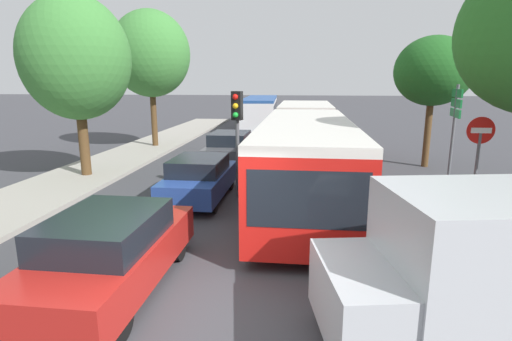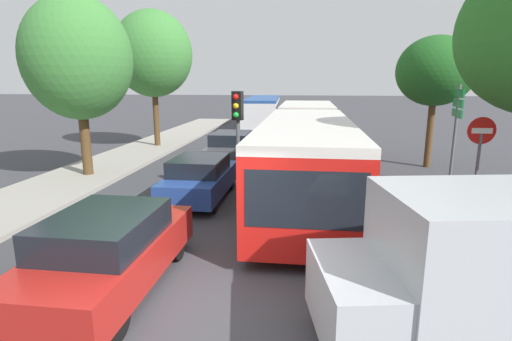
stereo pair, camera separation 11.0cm
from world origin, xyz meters
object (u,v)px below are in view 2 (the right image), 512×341
(no_entry_sign, at_px, (479,153))
(tree_right_mid, at_px, (436,71))
(city_bus_rear, at_px, (263,110))
(queued_car_blue, at_px, (200,178))
(queued_car_red, at_px, (108,251))
(tree_left_mid, at_px, (78,59))
(articulated_bus, at_px, (307,139))
(queued_car_graphite, at_px, (232,148))
(direction_sign_post, at_px, (457,115))
(tree_left_far, at_px, (153,54))
(traffic_light, at_px, (237,120))

(no_entry_sign, relative_size, tree_right_mid, 0.51)
(city_bus_rear, xyz_separation_m, queued_car_blue, (0.21, -20.69, -0.68))
(queued_car_red, bearing_deg, no_entry_sign, -59.23)
(no_entry_sign, relative_size, tree_left_mid, 0.41)
(articulated_bus, height_order, queued_car_graphite, articulated_bus)
(tree_right_mid, bearing_deg, no_entry_sign, -96.91)
(articulated_bus, height_order, no_entry_sign, no_entry_sign)
(tree_left_mid, bearing_deg, direction_sign_post, 1.38)
(tree_left_far, bearing_deg, articulated_bus, -35.30)
(tree_left_mid, relative_size, tree_left_far, 0.91)
(city_bus_rear, bearing_deg, queued_car_graphite, 178.18)
(city_bus_rear, xyz_separation_m, queued_car_graphite, (0.18, -15.04, -0.65))
(tree_left_mid, bearing_deg, city_bus_rear, 74.99)
(queued_car_blue, relative_size, tree_left_far, 0.54)
(articulated_bus, xyz_separation_m, queued_car_graphite, (-3.37, 2.02, -0.74))
(traffic_light, height_order, direction_sign_post, direction_sign_post)
(city_bus_rear, distance_m, tree_left_mid, 19.27)
(queued_car_blue, relative_size, no_entry_sign, 1.42)
(queued_car_red, height_order, tree_left_mid, tree_left_mid)
(queued_car_red, bearing_deg, tree_left_far, 18.36)
(city_bus_rear, xyz_separation_m, tree_right_mid, (8.86, -14.66, 2.72))
(articulated_bus, distance_m, queued_car_blue, 5.00)
(queued_car_blue, height_order, tree_right_mid, tree_right_mid)
(queued_car_blue, distance_m, no_entry_sign, 7.95)
(tree_left_mid, height_order, tree_right_mid, tree_left_mid)
(traffic_light, bearing_deg, queued_car_blue, -54.20)
(traffic_light, relative_size, direction_sign_post, 0.94)
(traffic_light, bearing_deg, tree_left_mid, -94.19)
(queued_car_blue, relative_size, tree_left_mid, 0.59)
(articulated_bus, bearing_deg, tree_right_mid, 114.51)
(queued_car_blue, height_order, tree_left_mid, tree_left_mid)
(queued_car_graphite, distance_m, tree_left_mid, 7.17)
(direction_sign_post, xyz_separation_m, tree_right_mid, (0.16, 3.38, 1.53))
(queued_car_blue, distance_m, tree_right_mid, 11.08)
(traffic_light, distance_m, no_entry_sign, 6.87)
(queued_car_red, distance_m, traffic_light, 6.64)
(queued_car_blue, xyz_separation_m, tree_left_far, (-5.03, 9.56, 4.42))
(queued_car_red, distance_m, tree_right_mid, 15.10)
(queued_car_graphite, relative_size, traffic_light, 1.23)
(queued_car_red, distance_m, tree_left_far, 16.67)
(articulated_bus, height_order, direction_sign_post, direction_sign_post)
(city_bus_rear, distance_m, tree_right_mid, 17.34)
(tree_left_far, bearing_deg, tree_left_mid, -90.82)
(traffic_light, xyz_separation_m, tree_left_far, (-6.17, 9.06, 2.62))
(direction_sign_post, bearing_deg, no_entry_sign, 87.09)
(queued_car_graphite, xyz_separation_m, direction_sign_post, (8.52, -3.00, 1.83))
(queued_car_red, distance_m, direction_sign_post, 12.20)
(city_bus_rear, relative_size, queued_car_red, 2.62)
(city_bus_rear, distance_m, queued_car_red, 26.47)
(city_bus_rear, bearing_deg, tree_left_far, 154.08)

